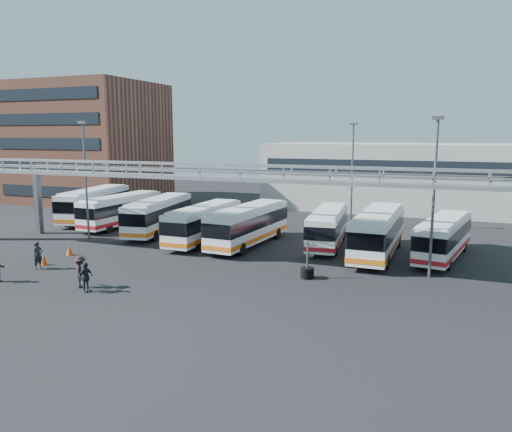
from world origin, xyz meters
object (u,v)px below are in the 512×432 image
at_px(bus_0, 95,203).
at_px(bus_4, 249,224).
at_px(light_pole_mid, 434,189).
at_px(light_pole_left, 86,175).
at_px(bus_2, 159,214).
at_px(bus_6, 378,231).
at_px(light_pole_back, 352,170).
at_px(bus_7, 444,236).
at_px(bus_5, 328,226).
at_px(tire_stack, 307,272).
at_px(cone_right, 69,250).
at_px(pedestrian_c, 81,272).
at_px(pedestrian_d, 86,277).
at_px(bus_3, 204,222).
at_px(cone_left, 44,260).
at_px(bus_1, 122,209).
at_px(pedestrian_a, 38,255).

bearing_deg(bus_0, bus_4, -24.71).
bearing_deg(light_pole_mid, light_pole_left, 177.95).
relative_size(bus_2, bus_6, 0.97).
distance_m(light_pole_back, bus_7, 13.44).
relative_size(light_pole_mid, light_pole_back, 1.00).
distance_m(bus_4, bus_5, 6.52).
distance_m(light_pole_left, tire_stack, 21.79).
bearing_deg(cone_right, pedestrian_c, -43.90).
bearing_deg(light_pole_mid, bus_7, 83.13).
bearing_deg(bus_5, tire_stack, -90.43).
distance_m(bus_2, bus_5, 15.91).
relative_size(light_pole_left, light_pole_mid, 1.00).
bearing_deg(pedestrian_d, light_pole_back, -14.43).
bearing_deg(bus_3, bus_0, 161.01).
relative_size(bus_0, cone_left, 15.24).
relative_size(light_pole_mid, bus_1, 0.97).
bearing_deg(bus_3, light_pole_mid, -13.10).
height_order(bus_0, bus_6, bus_6).
xyz_separation_m(bus_3, bus_7, (19.09, 1.40, -0.06)).
bearing_deg(bus_0, bus_6, -19.42).
relative_size(bus_3, cone_right, 13.24).
height_order(bus_3, tire_stack, bus_3).
height_order(bus_4, tire_stack, bus_4).
xyz_separation_m(light_pole_mid, bus_1, (-29.49, 7.71, -3.98)).
relative_size(bus_5, tire_stack, 4.11).
height_order(bus_7, pedestrian_a, bus_7).
distance_m(light_pole_mid, bus_6, 7.20).
relative_size(light_pole_mid, bus_0, 0.88).
relative_size(bus_4, cone_left, 14.46).
bearing_deg(cone_right, cone_left, -83.02).
xyz_separation_m(bus_7, cone_left, (-26.11, -12.34, -1.31)).
xyz_separation_m(light_pole_mid, pedestrian_d, (-18.50, -10.59, -4.85)).
distance_m(bus_3, bus_7, 19.14).
bearing_deg(light_pole_left, cone_left, -71.80).
height_order(light_pole_back, bus_2, light_pole_back).
bearing_deg(cone_right, bus_1, 107.74).
bearing_deg(light_pole_left, bus_0, 126.37).
height_order(pedestrian_a, pedestrian_d, pedestrian_a).
xyz_separation_m(bus_5, cone_right, (-17.51, -10.44, -1.29)).
xyz_separation_m(bus_1, pedestrian_c, (10.13, -17.73, -0.78)).
bearing_deg(bus_2, bus_0, 152.96).
bearing_deg(cone_right, bus_3, 47.22).
xyz_separation_m(bus_0, bus_6, (30.29, -4.86, 0.00)).
height_order(bus_2, pedestrian_c, bus_2).
bearing_deg(tire_stack, light_pole_mid, 23.09).
distance_m(light_pole_mid, cone_right, 26.63).
bearing_deg(bus_2, light_pole_left, -135.12).
xyz_separation_m(light_pole_left, bus_3, (9.58, 3.16, -3.98)).
bearing_deg(pedestrian_d, light_pole_left, 47.21).
height_order(light_pole_back, bus_4, light_pole_back).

